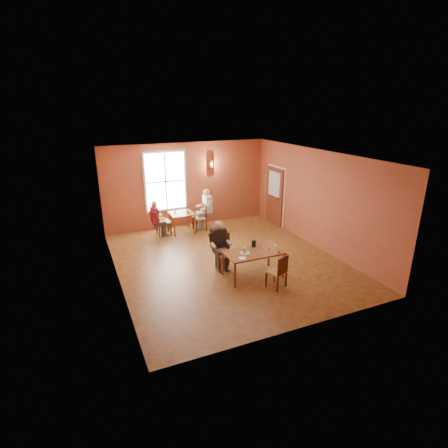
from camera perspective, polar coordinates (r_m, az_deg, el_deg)
name	(u,v)px	position (r m, az deg, el deg)	size (l,w,h in m)	color
ground	(227,261)	(10.09, 0.46, -5.99)	(6.00, 7.00, 0.01)	brown
wall_back	(187,185)	(12.72, -6.02, 6.39)	(6.00, 0.04, 3.00)	brown
wall_front	(304,261)	(6.72, 12.86, -5.86)	(6.00, 0.04, 3.00)	brown
wall_left	(113,225)	(8.82, -17.61, -0.20)	(0.04, 7.00, 3.00)	brown
wall_right	(316,199)	(11.07, 14.83, 3.94)	(0.04, 7.00, 3.00)	brown
ceiling	(227,155)	(9.22, 0.51, 11.14)	(6.00, 7.00, 0.04)	white
window	(166,181)	(12.41, -9.52, 6.87)	(1.36, 0.10, 1.96)	white
door	(274,196)	(12.97, 8.22, 4.50)	(0.12, 1.04, 2.10)	maroon
wall_sconce	(211,164)	(12.79, -2.10, 9.75)	(0.16, 0.16, 0.28)	brown
main_table	(253,264)	(9.12, 4.75, -6.50)	(1.47, 0.83, 0.69)	brown
chair_diner_main	(225,253)	(9.39, 0.20, -4.74)	(0.43, 0.43, 0.96)	brown
diner_main	(226,248)	(9.31, 0.27, -3.92)	(0.51, 0.51, 1.28)	#3F2C21
chair_empty	(277,271)	(8.62, 8.58, -7.63)	(0.38, 0.38, 0.86)	#3F2313
plate_food	(245,253)	(8.85, 3.41, -4.73)	(0.27, 0.27, 0.03)	white
sandwich	(245,250)	(8.94, 3.42, -4.24)	(0.08, 0.08, 0.10)	tan
goblet_b	(275,246)	(9.12, 8.29, -3.64)	(0.07, 0.07, 0.19)	white
goblet_c	(269,249)	(8.94, 7.42, -4.13)	(0.07, 0.07, 0.17)	white
menu_stand	(254,244)	(9.22, 4.89, -3.25)	(0.11, 0.06, 0.19)	black
knife	(258,256)	(8.74, 5.61, -5.21)	(0.20, 0.02, 0.00)	silver
napkin	(242,258)	(8.60, 3.00, -5.56)	(0.16, 0.16, 0.01)	white
sunglasses	(279,252)	(9.02, 8.91, -4.54)	(0.13, 0.04, 0.02)	black
second_table	(182,222)	(12.23, -6.89, 0.25)	(0.80, 0.80, 0.70)	brown
chair_diner_white	(199,217)	(12.39, -4.04, 1.11)	(0.41, 0.41, 0.92)	brown
diner_white	(200,211)	(12.33, -3.93, 2.15)	(0.55, 0.55, 1.38)	silver
chair_diner_maroon	(163,221)	(12.03, -9.87, 0.46)	(0.43, 0.43, 0.98)	#532712
diner_maroon	(162,218)	(11.99, -10.04, 0.98)	(0.49, 0.49, 1.21)	#50110E
cup_a	(187,212)	(12.05, -5.98, 1.99)	(0.12, 0.12, 0.10)	silver
cup_b	(175,211)	(12.17, -8.02, 2.06)	(0.10, 0.10, 0.09)	silver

